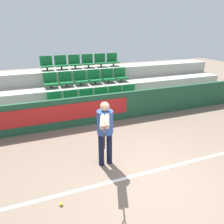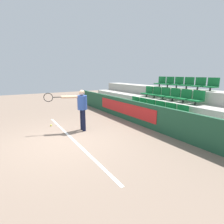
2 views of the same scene
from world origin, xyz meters
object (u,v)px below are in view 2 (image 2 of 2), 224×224
object	(u,v)px
stadium_chair_0	(134,103)
tennis_player	(81,105)
stadium_chair_1	(141,104)
stadium_chair_4	(169,111)
tennis_ball	(51,125)
stadium_chair_9	(174,95)
stadium_chair_13	(169,83)
stadium_chair_7	(155,93)
stadium_chair_2	(149,106)
stadium_chair_11	(197,98)
stadium_chair_8	(164,94)
stadium_chair_12	(160,82)
stadium_chair_15	(188,84)
stadium_chair_5	(181,113)
stadium_chair_16	(199,84)
stadium_chair_10	(185,97)
stadium_chair_14	(178,83)
stadium_chair_17	(212,85)
stadium_chair_6	(148,92)
stadium_chair_3	(158,108)

from	to	relation	value
stadium_chair_0	tennis_player	xyz separation A→B (m)	(0.70, -3.05, 0.25)
stadium_chair_1	stadium_chair_4	xyz separation A→B (m)	(1.66, 0.00, 0.00)
tennis_ball	stadium_chair_9	bearing A→B (deg)	66.18
stadium_chair_13	tennis_player	distance (m)	4.90
stadium_chair_0	stadium_chair_7	distance (m)	1.16
stadium_chair_1	stadium_chair_4	size ratio (longest dim) A/B	1.00
tennis_player	stadium_chair_2	bearing A→B (deg)	102.17
stadium_chair_11	stadium_chair_7	bearing A→B (deg)	180.00
stadium_chair_1	tennis_player	xyz separation A→B (m)	(0.14, -3.05, 0.25)
stadium_chair_8	tennis_player	distance (m)	3.98
stadium_chair_1	stadium_chair_7	size ratio (longest dim) A/B	1.00
stadium_chair_12	stadium_chair_15	world-z (taller)	same
stadium_chair_2	stadium_chair_8	size ratio (longest dim) A/B	1.00
stadium_chair_7	stadium_chair_8	bearing A→B (deg)	0.00
stadium_chair_7	tennis_player	world-z (taller)	tennis_player
stadium_chair_1	stadium_chair_5	xyz separation A→B (m)	(2.21, 0.00, 0.00)
stadium_chair_16	stadium_chair_10	bearing A→B (deg)	-90.00
stadium_chair_0	stadium_chair_5	bearing A→B (deg)	0.00
stadium_chair_9	stadium_chair_14	world-z (taller)	stadium_chair_14
stadium_chair_9	stadium_chair_13	world-z (taller)	stadium_chair_13
stadium_chair_17	stadium_chair_16	bearing A→B (deg)	180.00
stadium_chair_7	stadium_chair_14	size ratio (longest dim) A/B	1.00
stadium_chair_16	stadium_chair_17	distance (m)	0.55
stadium_chair_6	stadium_chair_7	world-z (taller)	same
stadium_chair_4	tennis_player	bearing A→B (deg)	-116.44
stadium_chair_15	stadium_chair_10	bearing A→B (deg)	-58.32
stadium_chair_5	stadium_chair_11	size ratio (longest dim) A/B	1.00
stadium_chair_10	stadium_chair_4	bearing A→B (deg)	-90.00
stadium_chair_13	stadium_chair_15	world-z (taller)	same
stadium_chair_11	tennis_ball	distance (m)	5.93
stadium_chair_12	stadium_chair_17	distance (m)	2.77
stadium_chair_12	stadium_chair_9	bearing A→B (deg)	-28.38
stadium_chair_8	stadium_chair_9	size ratio (longest dim) A/B	1.00
stadium_chair_11	stadium_chair_14	distance (m)	1.95
stadium_chair_1	stadium_chair_6	xyz separation A→B (m)	(-0.55, 0.90, 0.48)
tennis_player	stadium_chair_6	bearing A→B (deg)	119.84
stadium_chair_12	stadium_chair_14	world-z (taller)	same
stadium_chair_14	stadium_chair_17	size ratio (longest dim) A/B	1.00
stadium_chair_16	tennis_ball	size ratio (longest dim) A/B	8.05
stadium_chair_2	stadium_chair_7	distance (m)	1.16
stadium_chair_3	stadium_chair_6	world-z (taller)	stadium_chair_6
stadium_chair_2	stadium_chair_14	size ratio (longest dim) A/B	1.00
stadium_chair_8	stadium_chair_15	world-z (taller)	stadium_chair_15
stadium_chair_0	stadium_chair_5	world-z (taller)	same
stadium_chair_3	stadium_chair_13	size ratio (longest dim) A/B	1.00
stadium_chair_7	stadium_chair_8	distance (m)	0.55
stadium_chair_11	stadium_chair_13	world-z (taller)	stadium_chair_13
stadium_chair_10	stadium_chair_13	xyz separation A→B (m)	(-1.66, 0.90, 0.48)
stadium_chair_7	stadium_chair_16	size ratio (longest dim) A/B	1.00
stadium_chair_2	stadium_chair_12	bearing A→B (deg)	121.68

